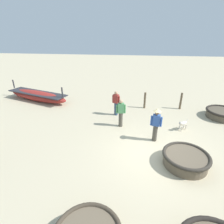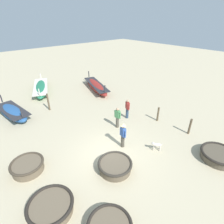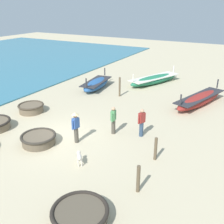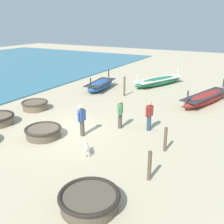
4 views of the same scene
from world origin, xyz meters
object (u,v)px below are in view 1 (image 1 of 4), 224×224
fisherman_standing_right (156,123)px  coracle_center (186,159)px  coracle_beside_post (222,113)px  mooring_post_inland (145,100)px  dog (183,124)px  fisherman_by_coracle (121,112)px  fisherman_hauling (116,103)px  mooring_post_shoreline (181,101)px  long_boat_ochre_hull (37,96)px

fisherman_standing_right → coracle_center: bearing=-146.0°
coracle_beside_post → fisherman_standing_right: 5.42m
coracle_center → mooring_post_inland: (5.70, 1.49, 0.28)m
coracle_center → mooring_post_inland: mooring_post_inland is taller
coracle_center → dog: size_ratio=3.28×
coracle_center → dog: bearing=-9.4°
fisherman_by_coracle → dog: bearing=-88.6°
fisherman_hauling → mooring_post_inland: size_ratio=1.40×
mooring_post_inland → fisherman_hauling: bearing=128.9°
fisherman_standing_right → mooring_post_shoreline: size_ratio=1.45×
long_boat_ochre_hull → fisherman_hauling: size_ratio=3.56×
fisherman_standing_right → mooring_post_inland: (4.11, 0.42, -0.40)m
fisherman_by_coracle → fisherman_standing_right: size_ratio=0.94×
coracle_beside_post → mooring_post_inland: (0.86, 4.70, 0.28)m
coracle_beside_post → long_boat_ochre_hull: bearing=84.9°
fisherman_hauling → coracle_beside_post: bearing=-84.7°
coracle_center → fisherman_hauling: bearing=37.9°
coracle_center → mooring_post_shoreline: size_ratio=1.56×
fisherman_standing_right → fisherman_hauling: fisherman_standing_right is taller
coracle_beside_post → dog: bearing=125.8°
fisherman_hauling → dog: 4.04m
mooring_post_inland → fisherman_standing_right: bearing=-174.2°
fisherman_standing_right → dog: size_ratio=3.06×
fisherman_hauling → mooring_post_shoreline: 4.55m
coracle_beside_post → fisherman_by_coracle: bearing=108.8°
fisherman_by_coracle → mooring_post_inland: 3.23m
coracle_center → mooring_post_inland: 5.90m
coracle_center → fisherman_by_coracle: (2.78, 2.84, 0.55)m
coracle_beside_post → fisherman_hauling: size_ratio=1.23×
coracle_beside_post → mooring_post_inland: size_ratio=1.72×
coracle_beside_post → fisherman_by_coracle: 6.42m
dog → mooring_post_shoreline: size_ratio=0.48×
coracle_beside_post → fisherman_standing_right: (-3.25, 4.28, 0.68)m
dog → mooring_post_inland: bearing=34.7°
long_boat_ochre_hull → fisherman_by_coracle: fisherman_by_coracle is taller
mooring_post_inland → fisherman_by_coracle: bearing=155.1°
long_boat_ochre_hull → mooring_post_inland: 8.18m
fisherman_by_coracle → mooring_post_shoreline: bearing=-50.4°
long_boat_ochre_hull → dog: long_boat_ochre_hull is taller
coracle_center → coracle_beside_post: bearing=-33.6°
mooring_post_inland → coracle_center: bearing=-165.4°
fisherman_hauling → coracle_center: bearing=-142.1°
long_boat_ochre_hull → fisherman_by_coracle: (-3.20, -6.82, 0.45)m
long_boat_ochre_hull → mooring_post_shoreline: size_ratio=4.87×
coracle_center → coracle_beside_post: 5.81m
coracle_center → coracle_beside_post: (4.84, -3.21, -0.00)m
mooring_post_shoreline → mooring_post_inland: (-0.20, 2.42, -0.01)m
fisherman_standing_right → fisherman_hauling: bearing=40.0°
long_boat_ochre_hull → fisherman_standing_right: (-4.40, -8.59, 0.57)m
dog → fisherman_standing_right: bearing=129.7°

